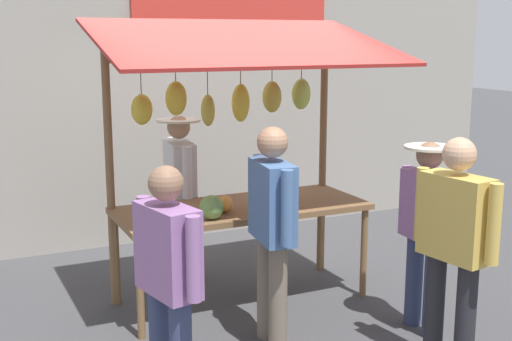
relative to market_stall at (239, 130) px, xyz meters
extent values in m
plane|color=#424244|center=(-0.01, 0.03, -1.55)|extent=(40.00, 40.00, 0.00)
cube|color=#9E998E|center=(-0.01, -2.17, 0.15)|extent=(9.00, 0.25, 3.40)
cube|color=red|center=(-0.82, -2.02, 1.20)|extent=(2.40, 0.06, 0.56)
cube|color=brown|center=(-0.01, 0.03, -0.70)|extent=(2.20, 0.90, 0.05)
cylinder|color=brown|center=(1.03, 0.42, -1.14)|extent=(0.06, 0.06, 0.83)
cylinder|color=brown|center=(-1.05, 0.42, -1.14)|extent=(0.06, 0.06, 0.83)
cylinder|color=brown|center=(1.03, -0.36, -1.14)|extent=(0.06, 0.06, 0.83)
cylinder|color=brown|center=(-1.05, -0.36, -1.14)|extent=(0.06, 0.06, 0.83)
cylinder|color=brown|center=(1.05, -0.37, -0.38)|extent=(0.07, 0.07, 2.35)
cylinder|color=brown|center=(-1.07, -0.37, -0.38)|extent=(0.07, 0.07, 2.35)
cylinder|color=brown|center=(-0.01, -0.37, 0.60)|extent=(2.12, 0.06, 0.06)
cube|color=#B72D28|center=(-0.01, 0.18, 0.75)|extent=(2.50, 1.46, 0.39)
cylinder|color=brown|center=(-0.80, -0.34, 0.50)|extent=(0.01, 0.01, 0.20)
ellipsoid|color=#B2CC4C|center=(-0.80, -0.34, 0.25)|extent=(0.26, 0.24, 0.29)
cylinder|color=brown|center=(-0.48, -0.33, 0.49)|extent=(0.01, 0.01, 0.21)
ellipsoid|color=gold|center=(-0.48, -0.33, 0.24)|extent=(0.23, 0.24, 0.29)
cylinder|color=brown|center=(-0.15, -0.31, 0.49)|extent=(0.01, 0.01, 0.23)
ellipsoid|color=yellow|center=(-0.15, -0.31, 0.20)|extent=(0.25, 0.24, 0.35)
cylinder|color=brown|center=(0.15, -0.34, 0.44)|extent=(0.01, 0.01, 0.32)
ellipsoid|color=gold|center=(0.15, -0.34, 0.14)|extent=(0.13, 0.16, 0.29)
cylinder|color=brown|center=(0.45, -0.33, 0.51)|extent=(0.01, 0.01, 0.19)
ellipsoid|color=yellow|center=(0.45, -0.33, 0.26)|extent=(0.23, 0.20, 0.30)
cylinder|color=brown|center=(0.76, -0.33, 0.45)|extent=(0.01, 0.01, 0.29)
ellipsoid|color=yellow|center=(0.76, -0.33, 0.18)|extent=(0.26, 0.24, 0.26)
sphere|color=#729E4C|center=(0.40, 0.34, -0.57)|extent=(0.20, 0.20, 0.20)
ellipsoid|color=gold|center=(-0.23, 0.14, -0.62)|extent=(0.16, 0.20, 0.10)
ellipsoid|color=orange|center=(0.21, 0.16, -0.60)|extent=(0.23, 0.26, 0.14)
cylinder|color=#232328|center=(0.30, -0.85, -1.15)|extent=(0.14, 0.14, 0.80)
cylinder|color=#232328|center=(0.32, -0.59, -1.15)|extent=(0.14, 0.14, 0.80)
cube|color=silver|center=(0.31, -0.72, -0.47)|extent=(0.26, 0.50, 0.56)
cylinder|color=silver|center=(0.28, -1.02, -0.45)|extent=(0.09, 0.09, 0.52)
cylinder|color=silver|center=(0.34, -0.42, -0.45)|extent=(0.09, 0.09, 0.52)
sphere|color=#A87A5B|center=(0.31, -0.72, -0.05)|extent=(0.22, 0.22, 0.22)
cylinder|color=beige|center=(0.31, -0.72, 0.02)|extent=(0.42, 0.42, 0.02)
cylinder|color=#726656|center=(0.16, 1.08, -1.13)|extent=(0.14, 0.14, 0.84)
cylinder|color=#726656|center=(0.13, 0.80, -1.13)|extent=(0.14, 0.14, 0.84)
cube|color=#476B9E|center=(0.15, 0.94, -0.41)|extent=(0.28, 0.53, 0.60)
cylinder|color=#476B9E|center=(0.18, 1.25, -0.39)|extent=(0.09, 0.09, 0.55)
cylinder|color=#476B9E|center=(0.11, 0.63, -0.39)|extent=(0.09, 0.09, 0.55)
sphere|color=#A87A5B|center=(0.15, 0.94, 0.03)|extent=(0.23, 0.23, 0.23)
cylinder|color=#232328|center=(-0.83, 1.97, -1.13)|extent=(0.14, 0.14, 0.83)
cylinder|color=#232328|center=(-0.79, 1.69, -1.13)|extent=(0.14, 0.14, 0.83)
cube|color=gold|center=(-0.81, 1.83, -0.42)|extent=(0.29, 0.53, 0.59)
cylinder|color=gold|center=(-0.86, 2.14, -0.40)|extent=(0.09, 0.09, 0.54)
cylinder|color=gold|center=(-0.77, 1.52, -0.40)|extent=(0.09, 0.09, 0.54)
sphere|color=tan|center=(-0.81, 1.83, 0.02)|extent=(0.23, 0.23, 0.23)
cube|color=#93669E|center=(1.14, 1.49, -0.49)|extent=(0.32, 0.51, 0.56)
cylinder|color=#93669E|center=(1.07, 1.78, -0.46)|extent=(0.09, 0.09, 0.51)
cylinder|color=#93669E|center=(1.20, 1.20, -0.46)|extent=(0.09, 0.09, 0.51)
sphere|color=#8C664C|center=(1.14, 1.49, -0.07)|extent=(0.22, 0.22, 0.22)
cylinder|color=navy|center=(-1.06, 1.36, -1.17)|extent=(0.14, 0.14, 0.77)
cylinder|color=navy|center=(-1.08, 1.10, -1.17)|extent=(0.14, 0.14, 0.77)
cube|color=#93669E|center=(-1.07, 1.23, -0.51)|extent=(0.26, 0.48, 0.54)
cylinder|color=#93669E|center=(-1.04, 1.52, -0.49)|extent=(0.09, 0.09, 0.50)
cylinder|color=#93669E|center=(-1.09, 0.94, -0.49)|extent=(0.09, 0.09, 0.50)
sphere|color=#8C664C|center=(-1.07, 1.23, -0.11)|extent=(0.21, 0.21, 0.21)
cylinder|color=beige|center=(-1.07, 1.23, -0.05)|extent=(0.40, 0.40, 0.02)
camera|label=1|loc=(2.30, 5.26, 0.80)|focal=46.92mm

